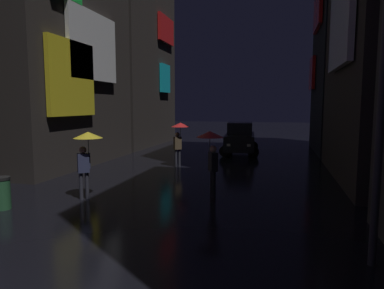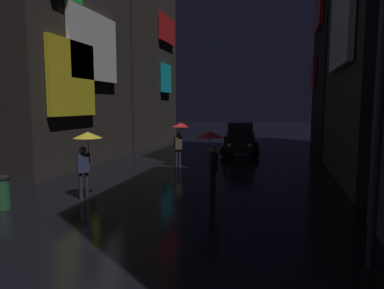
% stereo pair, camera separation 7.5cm
% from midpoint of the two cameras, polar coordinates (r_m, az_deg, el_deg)
% --- Properties ---
extents(building_left_mid, '(4.25, 8.67, 13.52)m').
position_cam_midpoint_polar(building_left_mid, '(18.82, -22.12, 17.75)').
color(building_left_mid, '#2D2826').
rests_on(building_left_mid, ground).
extents(building_right_far, '(4.25, 7.22, 16.00)m').
position_cam_midpoint_polar(building_right_far, '(24.15, 25.23, 18.04)').
color(building_right_far, black).
rests_on(building_right_far, ground).
extents(pedestrian_far_right_yellow, '(0.90, 0.90, 2.12)m').
position_cam_midpoint_polar(pedestrian_far_right_yellow, '(11.21, -17.35, -0.28)').
color(pedestrian_far_right_yellow, '#2D2D38').
rests_on(pedestrian_far_right_yellow, ground).
extents(pedestrian_midstreet_centre_red, '(0.90, 0.90, 2.12)m').
position_cam_midpoint_polar(pedestrian_midstreet_centre_red, '(10.98, 2.96, -0.12)').
color(pedestrian_midstreet_centre_red, black).
rests_on(pedestrian_midstreet_centre_red, ground).
extents(pedestrian_foreground_left_red, '(0.90, 0.90, 2.12)m').
position_cam_midpoint_polar(pedestrian_foreground_left_red, '(16.37, -2.22, 2.07)').
color(pedestrian_foreground_left_red, '#2D2D38').
rests_on(pedestrian_foreground_left_red, ground).
extents(car_distant, '(2.48, 4.26, 1.92)m').
position_cam_midpoint_polar(car_distant, '(20.96, 7.88, 0.96)').
color(car_distant, black).
rests_on(car_distant, ground).
extents(trash_bin, '(0.46, 0.46, 0.93)m').
position_cam_midpoint_polar(trash_bin, '(11.20, -29.25, -7.07)').
color(trash_bin, '#265933').
rests_on(trash_bin, ground).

